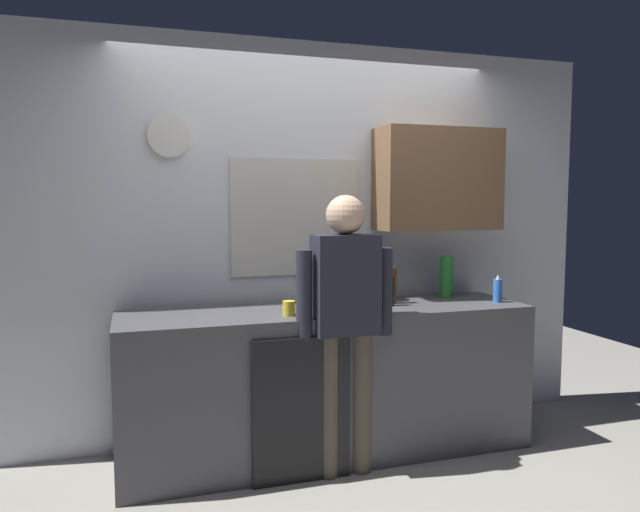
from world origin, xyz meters
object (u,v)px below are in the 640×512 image
coffee_maker (365,278)px  cup_yellow_cup (289,308)px  bottle_dark_sauce (390,291)px  mixing_bowl (362,302)px  person_at_sink (345,311)px  dish_soap (498,290)px  bottle_amber_beer (392,285)px  bottle_clear_soda (447,277)px

coffee_maker → cup_yellow_cup: size_ratio=3.88×
cup_yellow_cup → bottle_dark_sauce: bearing=10.5°
mixing_bowl → person_at_sink: 0.30m
coffee_maker → person_at_sink: person_at_sink is taller
cup_yellow_cup → dish_soap: bearing=1.6°
bottle_amber_beer → cup_yellow_cup: size_ratio=2.71×
bottle_dark_sauce → dish_soap: 0.73m
cup_yellow_cup → bottle_amber_beer: bearing=15.6°
dish_soap → person_at_sink: size_ratio=0.11×
coffee_maker → cup_yellow_cup: coffee_maker is taller
coffee_maker → bottle_amber_beer: coffee_maker is taller
bottle_clear_soda → mixing_bowl: bottle_clear_soda is taller
mixing_bowl → dish_soap: 0.93m
dish_soap → person_at_sink: 1.14m
bottle_dark_sauce → dish_soap: (0.72, -0.09, -0.01)m
cup_yellow_cup → person_at_sink: 0.33m
bottle_amber_beer → cup_yellow_cup: bearing=-164.4°
coffee_maker → mixing_bowl: 0.36m
dish_soap → person_at_sink: bearing=-170.2°
bottle_dark_sauce → coffee_maker: bearing=103.7°
coffee_maker → person_at_sink: bearing=-122.0°
bottle_amber_beer → coffee_maker: bearing=122.0°
bottle_amber_beer → mixing_bowl: bottle_amber_beer is taller
cup_yellow_cup → person_at_sink: person_at_sink is taller
bottle_dark_sauce → dish_soap: size_ratio=1.00×
bottle_amber_beer → mixing_bowl: (-0.26, -0.13, -0.07)m
bottle_clear_soda → person_at_sink: size_ratio=0.17×
bottle_clear_soda → dish_soap: size_ratio=1.56×
bottle_clear_soda → cup_yellow_cup: bottle_clear_soda is taller
mixing_bowl → bottle_clear_soda: bearing=18.7°
bottle_amber_beer → bottle_clear_soda: 0.47m
bottle_dark_sauce → cup_yellow_cup: size_ratio=2.12×
bottle_dark_sauce → person_at_sink: size_ratio=0.11×
dish_soap → coffee_maker: bearing=156.4°
person_at_sink → cup_yellow_cup: bearing=165.9°
cup_yellow_cup → bottle_clear_soda: bearing=14.8°
bottle_amber_beer → mixing_bowl: 0.30m
bottle_clear_soda → mixing_bowl: size_ratio=1.27×
coffee_maker → dish_soap: 0.86m
bottle_clear_soda → mixing_bowl: 0.76m
cup_yellow_cup → mixing_bowl: bearing=8.7°
bottle_clear_soda → bottle_amber_beer: bearing=-166.4°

